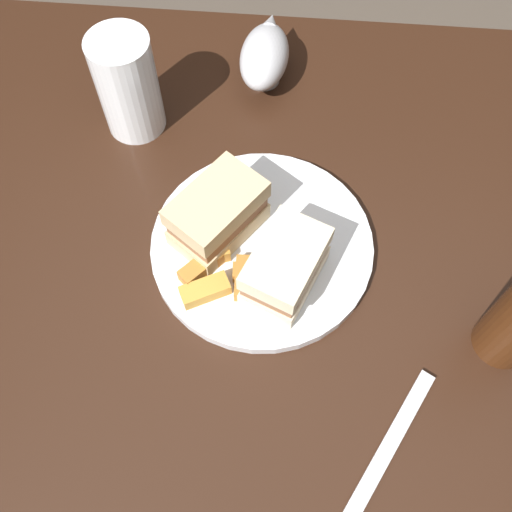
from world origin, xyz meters
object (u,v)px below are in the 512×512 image
sandwich_half_right (285,267)px  fork (389,446)px  gravy_boat (265,56)px  sandwich_half_left (218,214)px  plate (262,246)px  pint_glass (129,91)px

sandwich_half_right → fork: (-0.12, 0.17, -0.04)m
sandwich_half_right → gravy_boat: size_ratio=0.92×
sandwich_half_left → fork: sandwich_half_left is taller
plate → pint_glass: pint_glass is taller
plate → sandwich_half_right: size_ratio=2.21×
plate → fork: size_ratio=1.47×
sandwich_half_left → fork: 0.31m
gravy_boat → sandwich_half_right: bearing=98.6°
pint_glass → gravy_boat: size_ratio=1.07×
gravy_boat → pint_glass: bearing=29.6°
plate → pint_glass: size_ratio=1.89×
fork → sandwich_half_right: bearing=-116.4°
plate → sandwich_half_right: sandwich_half_right is taller
sandwich_half_left → gravy_boat: sandwich_half_left is taller
sandwich_half_left → sandwich_half_right: size_ratio=1.07×
plate → gravy_boat: bearing=-86.0°
sandwich_half_right → pint_glass: (0.21, -0.23, 0.01)m
pint_glass → fork: size_ratio=0.78×
sandwich_half_left → pint_glass: pint_glass is taller
pint_glass → sandwich_half_right: bearing=133.4°
sandwich_half_left → fork: bearing=130.8°
sandwich_half_right → fork: 0.21m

